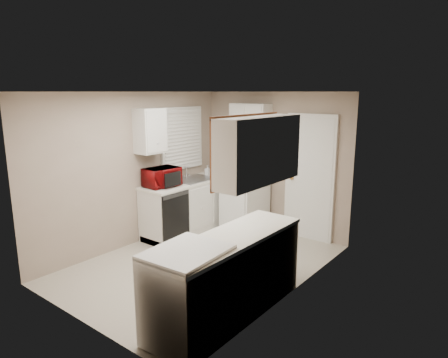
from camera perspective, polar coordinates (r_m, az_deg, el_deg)
The scene contains 19 objects.
floor at distance 5.83m, azimuth -3.10°, elevation -11.96°, with size 3.80×3.80×0.00m, color beige.
ceiling at distance 5.31m, azimuth -3.41°, elevation 12.36°, with size 3.80×3.80×0.00m, color white.
wall_left at distance 6.44m, azimuth -12.66°, elevation 1.33°, with size 3.80×3.80×0.00m, color gray.
wall_right at distance 4.66m, azimuth 9.80°, elevation -2.71°, with size 3.80×3.80×0.00m, color gray.
wall_back at distance 6.96m, azimuth 7.14°, elevation 2.35°, with size 2.80×2.80×0.00m, color gray.
wall_front at distance 4.26m, azimuth -20.43°, elevation -4.80°, with size 2.80×2.80×0.00m, color gray.
left_counter at distance 6.99m, azimuth -5.09°, elevation -3.86°, with size 0.60×1.80×0.90m, color silver.
dishwasher at distance 6.38m, azimuth -6.88°, elevation -5.14°, with size 0.03×0.58×0.72m, color black.
sink at distance 7.00m, azimuth -4.31°, elevation -0.37°, with size 0.54×0.74×0.16m, color gray.
microwave at distance 6.50m, azimuth -8.87°, elevation 0.25°, with size 0.31×0.55×0.37m, color maroon.
soap_bottle at distance 7.32m, azimuth -2.35°, elevation 1.34°, with size 0.08×0.08×0.18m, color white.
window_blinds at distance 7.05m, azimuth -5.98°, elevation 5.80°, with size 0.10×0.98×1.08m, color silver.
upper_cabinet_left at distance 6.38m, azimuth -10.52°, elevation 6.78°, with size 0.30×0.45×0.70m, color silver.
refrigerator at distance 6.95m, azimuth 2.97°, elevation -1.04°, with size 0.65×0.63×1.58m, color white.
cabinet_over_fridge at distance 6.95m, azimuth 3.81°, elevation 9.06°, with size 0.70×0.30×0.40m, color silver.
interior_door at distance 6.63m, azimuth 12.10°, elevation 0.09°, with size 0.86×0.06×2.08m, color white.
right_counter at distance 4.44m, azimuth 0.85°, elevation -13.65°, with size 0.60×2.00×0.90m, color silver.
stove at distance 4.04m, azimuth -5.25°, elevation -16.16°, with size 0.63×0.78×0.95m, color white.
upper_cabinet_right at distance 4.20m, azimuth 5.03°, elevation 4.11°, with size 0.30×1.20×0.70m, color silver.
Camera 1 is at (3.51, -3.98, 2.40)m, focal length 32.00 mm.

